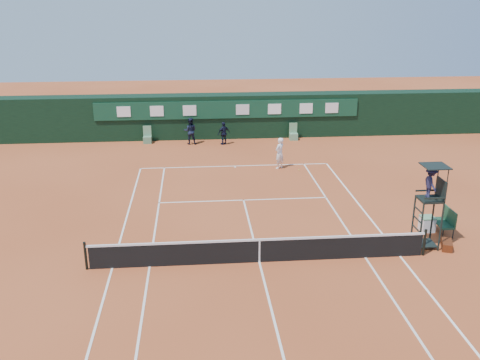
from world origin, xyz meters
name	(u,v)px	position (x,y,z in m)	size (l,w,h in m)	color
ground	(259,262)	(0.00, 0.00, 0.00)	(90.00, 90.00, 0.00)	#B5532A
court_lines	(259,262)	(0.00, 0.00, 0.01)	(11.05, 23.85, 0.01)	silver
tennis_net	(259,250)	(0.00, 0.00, 0.51)	(12.90, 0.10, 1.10)	black
back_wall	(227,116)	(0.00, 18.74, 1.51)	(40.00, 1.65, 3.00)	black
linesman_chair_left	(147,138)	(-5.50, 17.48, 0.32)	(0.55, 0.50, 1.15)	#537F5B
linesman_chair_right	(293,135)	(4.50, 17.48, 0.32)	(0.55, 0.50, 1.15)	#5C8D67
umpire_chair	(431,189)	(6.74, 0.73, 2.46)	(0.96, 0.95, 3.42)	black
player_bench	(446,220)	(8.13, 1.90, 0.60)	(0.55, 1.20, 1.10)	#183D28
tennis_bag	(447,244)	(7.58, 0.51, 0.16)	(0.38, 0.87, 0.33)	black
cooler	(427,224)	(7.48, 2.19, 0.33)	(0.57, 0.57, 0.65)	silver
tennis_ball	(299,170)	(3.61, 10.77, 0.03)	(0.06, 0.06, 0.06)	#CEE936
player	(280,153)	(2.54, 11.28, 0.91)	(0.66, 0.43, 1.82)	white
ball_kid_left	(190,131)	(-2.59, 17.00, 0.90)	(0.87, 0.68, 1.79)	black
ball_kid_right	(224,133)	(-0.36, 16.67, 0.77)	(0.90, 0.38, 1.54)	black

